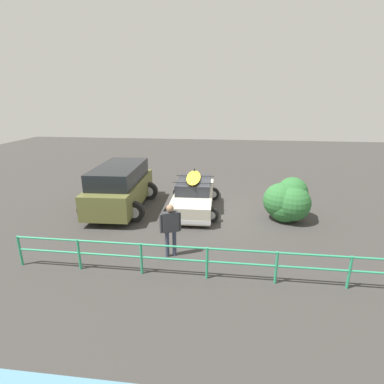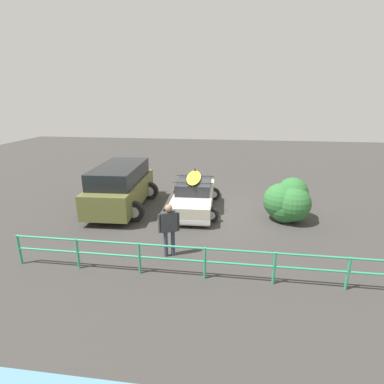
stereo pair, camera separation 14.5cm
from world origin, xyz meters
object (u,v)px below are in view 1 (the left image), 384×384
(bush_near_left, at_px, (287,201))
(suv_car, at_px, (120,187))
(sedan_car, at_px, (194,195))
(person_bystander, at_px, (170,226))

(bush_near_left, bearing_deg, suv_car, -3.97)
(sedan_car, distance_m, person_bystander, 4.09)
(sedan_car, relative_size, bush_near_left, 2.40)
(suv_car, distance_m, person_bystander, 4.69)
(person_bystander, bearing_deg, sedan_car, -93.22)
(sedan_car, height_order, person_bystander, person_bystander)
(person_bystander, distance_m, bush_near_left, 5.10)
(sedan_car, height_order, bush_near_left, bush_near_left)
(sedan_car, bearing_deg, bush_near_left, 167.50)
(sedan_car, xyz_separation_m, bush_near_left, (-3.71, 0.82, 0.19))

